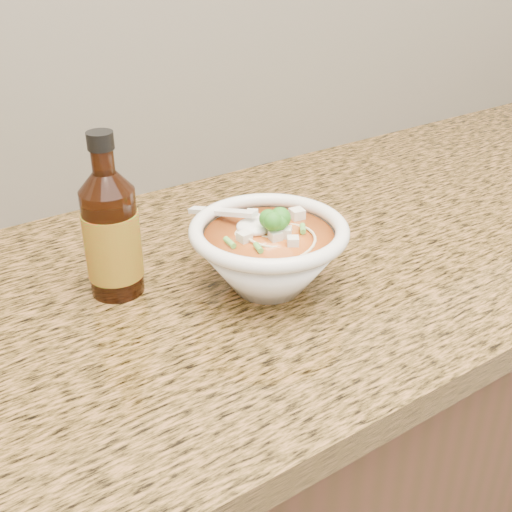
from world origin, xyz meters
TOP-DOWN VIEW (x-y plane):
  - cabinet at (0.00, 1.68)m, footprint 4.00×0.65m
  - counter_slab at (0.00, 1.68)m, footprint 4.00×0.68m
  - soup_bowl at (-0.01, 1.60)m, footprint 0.21×0.23m
  - hot_sauce_bottle at (-0.18, 1.71)m, footprint 0.09×0.09m

SIDE VIEW (x-z plane):
  - cabinet at x=0.00m, z-range 0.00..0.86m
  - counter_slab at x=0.00m, z-range 0.86..0.90m
  - soup_bowl at x=-0.01m, z-range 0.89..1.01m
  - hot_sauce_bottle at x=-0.18m, z-range 0.87..1.09m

